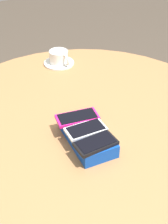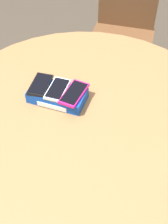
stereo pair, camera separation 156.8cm
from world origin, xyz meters
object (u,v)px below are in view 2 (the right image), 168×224
Objects in this scene: phone_box at (57,95)px; phone_white at (57,89)px; phone_black at (40,85)px; chair_near_window at (122,36)px; phone_magenta at (74,93)px; round_table at (84,131)px.

phone_white is (0.00, 0.00, 0.03)m from phone_box.
phone_black is at bearing 175.46° from phone_box.
chair_near_window reaches higher than phone_box.
phone_box is 1.70× the size of phone_white.
phone_box is 1.51× the size of phone_magenta.
phone_white is at bearing -92.97° from chair_near_window.
phone_box is 0.07m from phone_magenta.
phone_box is at bearing 159.43° from round_table.
phone_magenta is at bearing -0.91° from phone_white.
chair_near_window reaches higher than phone_black.
chair_near_window is at bearing 82.52° from phone_black.
phone_magenta is 0.17× the size of chair_near_window.
round_table is at bearing -14.97° from phone_black.
phone_white is at bearing -0.76° from phone_black.
round_table is 0.25m from phone_black.
phone_black is at bearing 179.17° from phone_magenta.
phone_black is at bearing 165.03° from round_table.
phone_black is 0.98m from chair_near_window.
phone_black reaches higher than phone_box.
round_table is at bearing -20.57° from phone_box.
round_table is at bearing -22.50° from phone_white.
phone_magenta is at bearing 138.40° from round_table.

